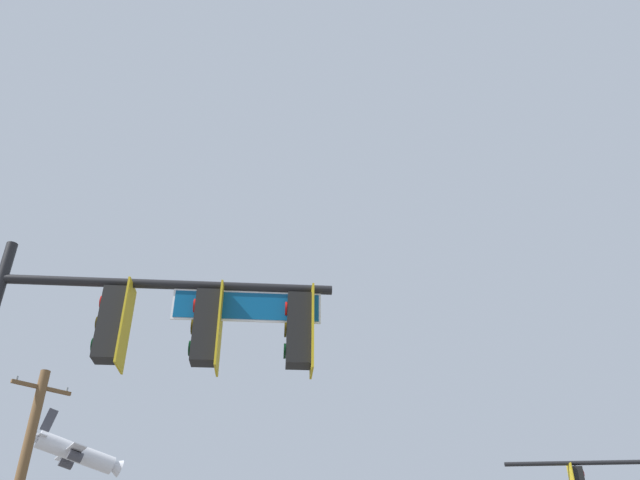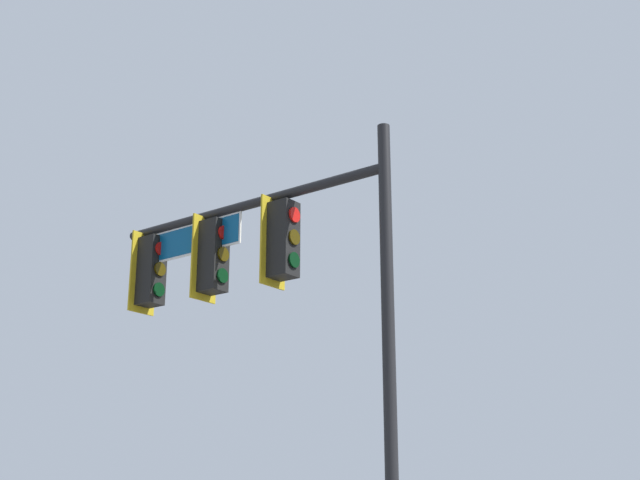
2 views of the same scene
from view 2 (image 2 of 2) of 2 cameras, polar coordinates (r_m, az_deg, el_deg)
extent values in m
cylinder|color=black|center=(11.02, 4.46, -8.38)|extent=(0.17, 0.17, 6.58)
cylinder|color=black|center=(13.15, -4.81, 2.21)|extent=(4.82, 1.08, 0.14)
cube|color=gold|center=(12.60, -3.04, -0.15)|extent=(0.13, 0.52, 1.30)
cube|color=black|center=(12.48, -2.37, 0.01)|extent=(0.42, 0.38, 1.10)
cylinder|color=black|center=(12.68, -2.34, 2.64)|extent=(0.04, 0.04, 0.12)
cylinder|color=red|center=(12.47, -1.64, 1.63)|extent=(0.07, 0.22, 0.22)
cylinder|color=#392D05|center=(12.36, -1.65, 0.18)|extent=(0.07, 0.22, 0.22)
cylinder|color=black|center=(12.26, -1.67, -1.28)|extent=(0.07, 0.22, 0.22)
cube|color=gold|center=(13.47, -7.42, -1.19)|extent=(0.13, 0.52, 1.30)
cube|color=black|center=(13.34, -6.84, -1.05)|extent=(0.42, 0.38, 1.10)
cylinder|color=black|center=(13.53, -6.74, 1.43)|extent=(0.04, 0.04, 0.12)
cylinder|color=red|center=(13.30, -6.16, 0.46)|extent=(0.07, 0.22, 0.22)
cylinder|color=#392D05|center=(13.21, -6.21, -0.90)|extent=(0.07, 0.22, 0.22)
cylinder|color=black|center=(13.11, -6.26, -2.28)|extent=(0.07, 0.22, 0.22)
cube|color=gold|center=(14.41, -11.26, -2.09)|extent=(0.13, 0.52, 1.30)
cube|color=black|center=(14.27, -10.75, -1.97)|extent=(0.42, 0.38, 1.10)
cylinder|color=black|center=(14.45, -10.61, 0.36)|extent=(0.04, 0.04, 0.12)
cylinder|color=red|center=(14.22, -10.13, -0.57)|extent=(0.07, 0.22, 0.22)
cylinder|color=#392D05|center=(14.13, -10.20, -1.84)|extent=(0.07, 0.22, 0.22)
cylinder|color=black|center=(14.04, -10.27, -3.14)|extent=(0.07, 0.22, 0.22)
cube|color=#0A4C7F|center=(13.82, -8.48, -0.04)|extent=(2.10, 0.45, 0.43)
cube|color=white|center=(13.82, -8.48, -0.04)|extent=(2.16, 0.45, 0.49)
camera|label=1|loc=(20.24, 8.11, -17.03)|focal=35.00mm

